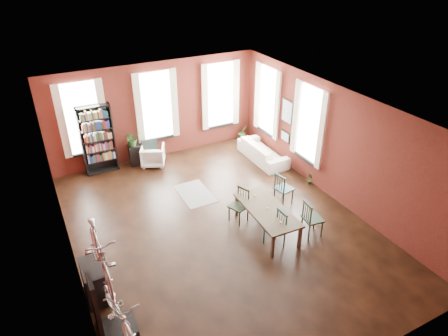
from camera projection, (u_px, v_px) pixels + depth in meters
room at (216, 141)px, 9.79m from camera, size 9.00×9.04×3.22m
dining_table at (266, 220)px, 9.97m from camera, size 0.96×1.99×0.67m
dining_chair_a at (275, 230)px, 9.41m from camera, size 0.43×0.43×0.93m
dining_chair_b at (239, 206)px, 10.27m from camera, size 0.55×0.55×0.93m
dining_chair_c at (313, 218)px, 9.78m from camera, size 0.49×0.49×0.95m
dining_chair_d at (284, 188)px, 10.98m from camera, size 0.51×0.51×0.95m
bookshelf at (98, 140)px, 12.24m from camera, size 1.00×0.32×2.20m
white_armchair at (153, 155)px, 12.95m from camera, size 0.94×0.91×0.75m
cream_sofa at (263, 149)px, 13.25m from camera, size 0.61×2.08×0.81m
striped_rug at (195, 194)px, 11.60m from camera, size 0.86×1.37×0.01m
bike_trainer at (121, 328)px, 7.46m from camera, size 0.62×0.62×0.17m
bike_wall_rack at (95, 307)px, 7.19m from camera, size 0.16×0.60×1.30m
console_table at (94, 282)px, 8.06m from camera, size 0.40×0.80×0.80m
plant_stand at (135, 155)px, 12.98m from camera, size 0.38×0.38×0.69m
plant_by_sofa at (243, 137)px, 14.71m from camera, size 0.36×0.62×0.27m
plant_small at (309, 182)px, 12.05m from camera, size 0.30×0.40×0.13m
bicycle_floor at (116, 296)px, 7.01m from camera, size 0.63×0.87×1.57m
bicycle_hung at (97, 238)px, 6.56m from camera, size 0.47×1.00×1.66m
plant_on_stand at (132, 140)px, 12.70m from camera, size 0.59×0.62×0.40m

